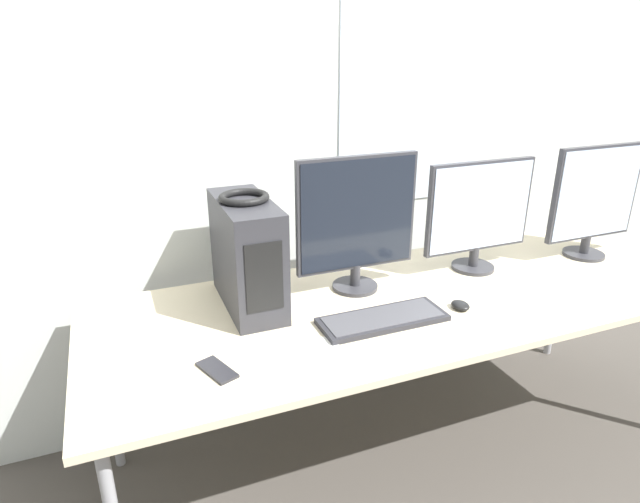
{
  "coord_description": "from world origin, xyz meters",
  "views": [
    {
      "loc": [
        -1.08,
        -1.2,
        1.73
      ],
      "look_at": [
        -0.41,
        0.46,
        1.02
      ],
      "focal_mm": 30.0,
      "sensor_mm": 36.0,
      "label": 1
    }
  ],
  "objects_px": {
    "pc_tower": "(247,254)",
    "headphones": "(244,197)",
    "keyboard": "(383,319)",
    "monitor_right_near": "(479,212)",
    "mouse": "(460,305)",
    "cell_phone": "(217,370)",
    "monitor_right_far": "(594,199)",
    "monitor_main": "(357,220)"
  },
  "relations": [
    {
      "from": "pc_tower",
      "to": "headphones",
      "type": "height_order",
      "value": "headphones"
    },
    {
      "from": "headphones",
      "to": "keyboard",
      "type": "relative_size",
      "value": 0.39
    },
    {
      "from": "monitor_right_near",
      "to": "mouse",
      "type": "bearing_deg",
      "value": -133.34
    },
    {
      "from": "cell_phone",
      "to": "mouse",
      "type": "bearing_deg",
      "value": -16.63
    },
    {
      "from": "mouse",
      "to": "monitor_right_far",
      "type": "bearing_deg",
      "value": 15.0
    },
    {
      "from": "pc_tower",
      "to": "mouse",
      "type": "height_order",
      "value": "pc_tower"
    },
    {
      "from": "monitor_main",
      "to": "mouse",
      "type": "distance_m",
      "value": 0.52
    },
    {
      "from": "monitor_right_near",
      "to": "keyboard",
      "type": "xyz_separation_m",
      "value": [
        -0.62,
        -0.29,
        -0.26
      ]
    },
    {
      "from": "monitor_main",
      "to": "monitor_right_near",
      "type": "xyz_separation_m",
      "value": [
        0.59,
        -0.01,
        -0.03
      ]
    },
    {
      "from": "monitor_right_near",
      "to": "monitor_main",
      "type": "bearing_deg",
      "value": 178.71
    },
    {
      "from": "mouse",
      "to": "pc_tower",
      "type": "bearing_deg",
      "value": 155.26
    },
    {
      "from": "mouse",
      "to": "headphones",
      "type": "bearing_deg",
      "value": 155.21
    },
    {
      "from": "headphones",
      "to": "monitor_main",
      "type": "distance_m",
      "value": 0.47
    },
    {
      "from": "monitor_right_near",
      "to": "monitor_right_far",
      "type": "distance_m",
      "value": 0.6
    },
    {
      "from": "pc_tower",
      "to": "headphones",
      "type": "relative_size",
      "value": 2.5
    },
    {
      "from": "pc_tower",
      "to": "monitor_right_near",
      "type": "height_order",
      "value": "monitor_right_near"
    },
    {
      "from": "monitor_right_far",
      "to": "mouse",
      "type": "height_order",
      "value": "monitor_right_far"
    },
    {
      "from": "headphones",
      "to": "mouse",
      "type": "height_order",
      "value": "headphones"
    },
    {
      "from": "monitor_main",
      "to": "cell_phone",
      "type": "distance_m",
      "value": 0.82
    },
    {
      "from": "monitor_right_near",
      "to": "monitor_right_far",
      "type": "height_order",
      "value": "monitor_right_far"
    },
    {
      "from": "monitor_main",
      "to": "monitor_right_near",
      "type": "relative_size",
      "value": 1.07
    },
    {
      "from": "pc_tower",
      "to": "monitor_main",
      "type": "distance_m",
      "value": 0.46
    },
    {
      "from": "pc_tower",
      "to": "monitor_right_near",
      "type": "xyz_separation_m",
      "value": [
        1.03,
        -0.04,
        0.06
      ]
    },
    {
      "from": "monitor_right_far",
      "to": "cell_phone",
      "type": "relative_size",
      "value": 3.23
    },
    {
      "from": "monitor_right_near",
      "to": "mouse",
      "type": "relative_size",
      "value": 6.34
    },
    {
      "from": "pc_tower",
      "to": "headphones",
      "type": "distance_m",
      "value": 0.22
    },
    {
      "from": "monitor_main",
      "to": "mouse",
      "type": "xyz_separation_m",
      "value": [
        0.3,
        -0.32,
        -0.28
      ]
    },
    {
      "from": "pc_tower",
      "to": "monitor_right_far",
      "type": "height_order",
      "value": "monitor_right_far"
    },
    {
      "from": "monitor_main",
      "to": "keyboard",
      "type": "height_order",
      "value": "monitor_main"
    },
    {
      "from": "pc_tower",
      "to": "mouse",
      "type": "distance_m",
      "value": 0.84
    },
    {
      "from": "pc_tower",
      "to": "keyboard",
      "type": "relative_size",
      "value": 0.97
    },
    {
      "from": "monitor_main",
      "to": "keyboard",
      "type": "xyz_separation_m",
      "value": [
        -0.03,
        -0.3,
        -0.29
      ]
    },
    {
      "from": "pc_tower",
      "to": "monitor_right_far",
      "type": "distance_m",
      "value": 1.63
    },
    {
      "from": "keyboard",
      "to": "cell_phone",
      "type": "height_order",
      "value": "keyboard"
    },
    {
      "from": "monitor_right_far",
      "to": "keyboard",
      "type": "relative_size",
      "value": 1.12
    },
    {
      "from": "monitor_right_near",
      "to": "monitor_right_far",
      "type": "relative_size",
      "value": 0.98
    },
    {
      "from": "keyboard",
      "to": "cell_phone",
      "type": "xyz_separation_m",
      "value": [
        -0.63,
        -0.09,
        -0.01
      ]
    },
    {
      "from": "monitor_main",
      "to": "mouse",
      "type": "relative_size",
      "value": 6.81
    },
    {
      "from": "monitor_main",
      "to": "keyboard",
      "type": "relative_size",
      "value": 1.17
    },
    {
      "from": "cell_phone",
      "to": "headphones",
      "type": "bearing_deg",
      "value": 41.68
    },
    {
      "from": "pc_tower",
      "to": "monitor_right_far",
      "type": "bearing_deg",
      "value": -3.75
    },
    {
      "from": "headphones",
      "to": "keyboard",
      "type": "height_order",
      "value": "headphones"
    }
  ]
}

